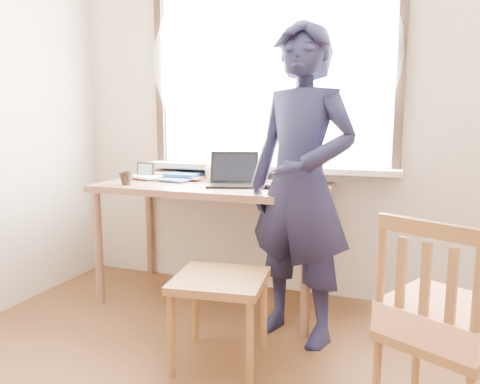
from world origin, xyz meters
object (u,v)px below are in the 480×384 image
(work_chair, at_px, (220,290))
(person, at_px, (301,186))
(desk, at_px, (214,196))
(mug_white, at_px, (215,174))
(mug_dark, at_px, (126,178))
(side_chair, at_px, (442,322))
(laptop, at_px, (233,178))

(work_chair, relative_size, person, 0.28)
(desk, bearing_deg, person, -26.48)
(mug_white, height_order, mug_dark, mug_white)
(mug_dark, relative_size, side_chair, 0.11)
(work_chair, xyz_separation_m, person, (0.32, 0.44, 0.51))
(mug_white, xyz_separation_m, mug_dark, (-0.48, -0.39, -0.01))
(desk, bearing_deg, mug_white, 111.08)
(desk, xyz_separation_m, side_chair, (1.42, -1.00, -0.27))
(laptop, height_order, side_chair, laptop)
(mug_white, relative_size, work_chair, 0.26)
(side_chair, bearing_deg, laptop, 142.68)
(desk, bearing_deg, side_chair, -35.07)
(desk, height_order, work_chair, desk)
(mug_dark, bearing_deg, side_chair, -20.76)
(mug_white, relative_size, person, 0.07)
(desk, xyz_separation_m, laptop, (0.16, -0.03, 0.14))
(laptop, distance_m, mug_dark, 0.73)
(laptop, distance_m, mug_white, 0.27)
(mug_dark, relative_size, person, 0.05)
(laptop, bearing_deg, mug_white, 141.05)
(mug_dark, xyz_separation_m, side_chair, (1.95, -0.74, -0.40))
(mug_dark, height_order, side_chair, mug_dark)
(desk, distance_m, mug_dark, 0.61)
(mug_white, distance_m, work_chair, 1.12)
(desk, height_order, side_chair, side_chair)
(laptop, relative_size, mug_dark, 3.90)
(work_chair, relative_size, side_chair, 0.56)
(mug_dark, bearing_deg, work_chair, -30.32)
(mug_white, bearing_deg, laptop, -38.95)
(work_chair, bearing_deg, laptop, 105.85)
(mug_white, distance_m, person, 0.88)
(laptop, bearing_deg, mug_dark, -162.25)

